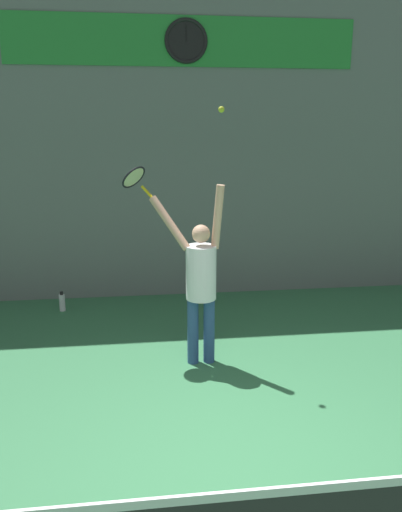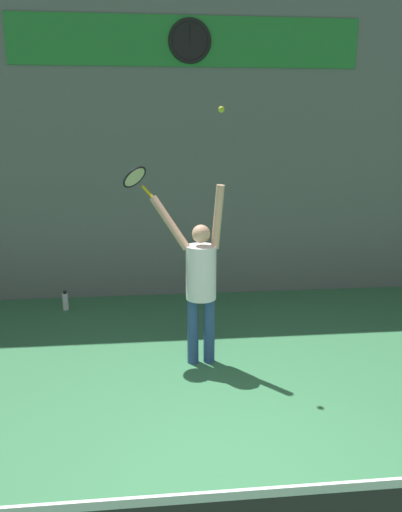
{
  "view_description": "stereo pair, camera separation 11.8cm",
  "coord_description": "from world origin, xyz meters",
  "px_view_note": "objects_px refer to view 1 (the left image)",
  "views": [
    {
      "loc": [
        -0.71,
        -3.13,
        2.68
      ],
      "look_at": [
        -0.05,
        2.2,
        1.29
      ],
      "focal_mm": 35.0,
      "sensor_mm": 36.0,
      "label": 1
    },
    {
      "loc": [
        -0.6,
        -3.14,
        2.68
      ],
      "look_at": [
        -0.05,
        2.2,
        1.29
      ],
      "focal_mm": 35.0,
      "sensor_mm": 36.0,
      "label": 2
    }
  ],
  "objects_px": {
    "tennis_ball": "(221,109)",
    "water_bottle": "(62,302)",
    "tennis_player": "(200,278)",
    "tennis_racket": "(135,178)",
    "scoreboard_clock": "(186,41)"
  },
  "relations": [
    {
      "from": "tennis_racket",
      "to": "tennis_ball",
      "type": "distance_m",
      "value": 1.28
    },
    {
      "from": "tennis_player",
      "to": "tennis_racket",
      "type": "distance_m",
      "value": 1.37
    },
    {
      "from": "scoreboard_clock",
      "to": "water_bottle",
      "type": "xyz_separation_m",
      "value": [
        -1.95,
        -0.53,
        -3.77
      ]
    },
    {
      "from": "tennis_player",
      "to": "tennis_ball",
      "type": "height_order",
      "value": "tennis_ball"
    },
    {
      "from": "tennis_player",
      "to": "tennis_ball",
      "type": "distance_m",
      "value": 1.84
    },
    {
      "from": "water_bottle",
      "to": "tennis_ball",
      "type": "bearing_deg",
      "value": -43.8
    },
    {
      "from": "tennis_racket",
      "to": "water_bottle",
      "type": "xyz_separation_m",
      "value": [
        -1.15,
        1.48,
        -1.98
      ]
    },
    {
      "from": "tennis_ball",
      "to": "water_bottle",
      "type": "bearing_deg",
      "value": 136.2
    },
    {
      "from": "scoreboard_clock",
      "to": "tennis_ball",
      "type": "distance_m",
      "value": 2.72
    },
    {
      "from": "tennis_ball",
      "to": "water_bottle",
      "type": "xyz_separation_m",
      "value": [
        -2.07,
        1.98,
        -2.72
      ]
    },
    {
      "from": "scoreboard_clock",
      "to": "tennis_player",
      "type": "height_order",
      "value": "scoreboard_clock"
    },
    {
      "from": "scoreboard_clock",
      "to": "tennis_ball",
      "type": "xyz_separation_m",
      "value": [
        0.12,
        -2.51,
        -1.04
      ]
    },
    {
      "from": "water_bottle",
      "to": "tennis_player",
      "type": "bearing_deg",
      "value": -46.19
    },
    {
      "from": "tennis_ball",
      "to": "water_bottle",
      "type": "distance_m",
      "value": 3.95
    },
    {
      "from": "tennis_racket",
      "to": "scoreboard_clock",
      "type": "bearing_deg",
      "value": 68.29
    }
  ]
}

